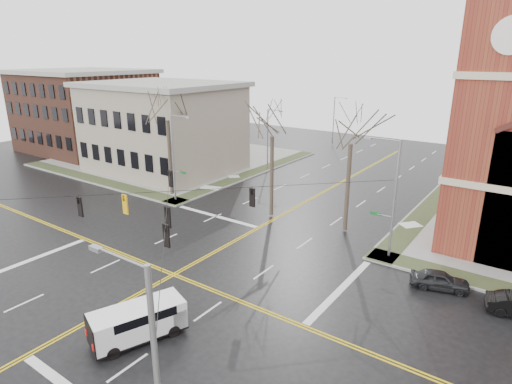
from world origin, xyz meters
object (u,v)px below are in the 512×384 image
Objects in this scene: parked_car_a at (440,280)px; tree_nw_near at (272,131)px; tree_ne at (351,138)px; tree_nw_far at (167,115)px; signal_pole_se at (154,382)px; signal_pole_ne at (393,196)px; streetlight_north_b at (334,119)px; streetlight_north_a at (269,137)px; cargo_van at (142,319)px; signal_pole_nw at (174,155)px.

tree_nw_near is (-16.42, 4.66, 7.63)m from parked_car_a.
tree_nw_far is at bearing -175.49° from tree_ne.
tree_nw_far reaches higher than signal_pole_se.
tree_nw_near is at bearing 57.85° from parked_car_a.
signal_pole_ne is 42.61m from streetlight_north_b.
streetlight_north_a is at bearing 141.57° from tree_ne.
signal_pole_se is at bearing -64.44° from tree_nw_near.
streetlight_north_a is 37.00m from cargo_van.
tree_nw_near is (10.66, 2.05, 3.31)m from signal_pole_nw.
signal_pole_nw reaches higher than streetlight_north_a.
cargo_van is at bearing -98.14° from tree_ne.
tree_ne is (-4.70, 25.79, 3.35)m from signal_pole_se.
signal_pole_se is at bearing -79.67° from tree_ne.
tree_ne reaches higher than parked_car_a.
streetlight_north_a is at bearing -90.00° from streetlight_north_b.
tree_ne reaches higher than signal_pole_ne.
signal_pole_ne is 1.12× the size of streetlight_north_a.
streetlight_north_b reaches higher than cargo_van.
streetlight_north_a is (-21.97, 39.50, -0.48)m from signal_pole_se.
signal_pole_nw is at bearing 180.00° from signal_pole_ne.
signal_pole_ne reaches higher than streetlight_north_b.
streetlight_north_b reaches higher than parked_car_a.
signal_pole_ne is 23.00m from signal_pole_se.
signal_pole_se is 1.12× the size of streetlight_north_b.
tree_nw_near is (10.00, -34.45, 3.80)m from streetlight_north_b.
tree_nw_far is at bearing -176.23° from tree_nw_near.
tree_nw_far is 12.66m from tree_nw_near.
streetlight_north_b is (-21.97, 36.50, -0.48)m from signal_pole_ne.
signal_pole_nw is 11.35m from tree_nw_near.
parked_car_a is 13.09m from tree_ne.
parked_car_a is at bearing -30.39° from signal_pole_ne.
signal_pole_ne is at bearing -2.84° from tree_nw_far.
signal_pole_nw is 27.55m from parked_car_a.
cargo_van is (14.38, -33.93, -3.33)m from streetlight_north_a.
signal_pole_se is at bearing 151.41° from parked_car_a.
tree_nw_far is at bearing -94.26° from streetlight_north_b.
streetlight_north_a is at bearing 119.09° from signal_pole_se.
cargo_van is (14.38, -53.93, -3.33)m from streetlight_north_b.
tree_ne reaches higher than tree_nw_near.
signal_pole_ne is at bearing 87.74° from cargo_van.
tree_nw_far reaches higher than tree_nw_near.
parked_car_a is 30.39m from tree_nw_far.
tree_ne is at bearing 8.85° from signal_pole_nw.
signal_pole_ne is 1.66× the size of cargo_van.
streetlight_north_b is at bearing 88.95° from signal_pole_nw.
tree_nw_near is (-11.98, 25.05, 3.31)m from signal_pole_se.
cargo_van is (15.05, -17.43, -3.81)m from signal_pole_nw.
signal_pole_ne is 0.78× the size of tree_ne.
cargo_van is 19.10m from parked_car_a.
cargo_van is at bearing 124.63° from parked_car_a.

